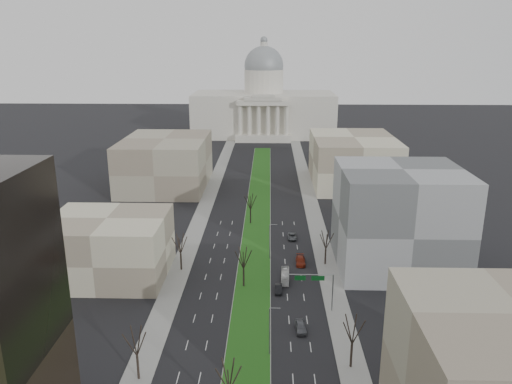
% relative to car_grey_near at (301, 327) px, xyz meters
% --- Properties ---
extents(ground, '(600.00, 600.00, 0.00)m').
position_rel_car_grey_near_xyz_m(ground, '(-9.54, 57.23, -0.83)').
color(ground, black).
rests_on(ground, ground).
extents(median, '(8.00, 222.03, 0.20)m').
position_rel_car_grey_near_xyz_m(median, '(-9.54, 56.21, -0.73)').
color(median, '#999993').
rests_on(median, ground).
extents(sidewalk_left, '(5.00, 330.00, 0.15)m').
position_rel_car_grey_near_xyz_m(sidewalk_left, '(-27.04, 32.23, -0.76)').
color(sidewalk_left, gray).
rests_on(sidewalk_left, ground).
extents(sidewalk_right, '(5.00, 330.00, 0.15)m').
position_rel_car_grey_near_xyz_m(sidewalk_right, '(7.96, 32.23, -0.76)').
color(sidewalk_right, gray).
rests_on(sidewalk_right, ground).
extents(capitol, '(80.00, 46.00, 55.00)m').
position_rel_car_grey_near_xyz_m(capitol, '(-9.54, 206.81, 15.47)').
color(capitol, beige).
rests_on(capitol, ground).
extents(building_beige_left, '(26.00, 22.00, 14.00)m').
position_rel_car_grey_near_xyz_m(building_beige_left, '(-42.54, 22.23, 6.17)').
color(building_beige_left, '#9E927A').
rests_on(building_beige_left, ground).
extents(building_grey_right, '(28.00, 26.00, 24.00)m').
position_rel_car_grey_near_xyz_m(building_grey_right, '(24.46, 29.23, 11.17)').
color(building_grey_right, slate).
rests_on(building_grey_right, ground).
extents(building_far_left, '(30.00, 40.00, 18.00)m').
position_rel_car_grey_near_xyz_m(building_far_left, '(-44.54, 97.23, 8.17)').
color(building_far_left, gray).
rests_on(building_far_left, ground).
extents(building_far_right, '(30.00, 40.00, 18.00)m').
position_rel_car_grey_near_xyz_m(building_far_right, '(25.46, 102.23, 8.17)').
color(building_far_right, '#9E927A').
rests_on(building_far_right, ground).
extents(tree_left_mid, '(5.40, 5.40, 9.72)m').
position_rel_car_grey_near_xyz_m(tree_left_mid, '(-26.74, -14.77, 6.17)').
color(tree_left_mid, black).
rests_on(tree_left_mid, ground).
extents(tree_left_far, '(5.28, 5.28, 9.50)m').
position_rel_car_grey_near_xyz_m(tree_left_far, '(-26.74, 25.23, 6.01)').
color(tree_left_far, black).
rests_on(tree_left_far, ground).
extents(tree_right_mid, '(5.52, 5.52, 9.94)m').
position_rel_car_grey_near_xyz_m(tree_right_mid, '(7.66, -10.77, 6.32)').
color(tree_right_mid, black).
rests_on(tree_right_mid, ground).
extents(tree_right_far, '(5.04, 5.04, 9.07)m').
position_rel_car_grey_near_xyz_m(tree_right_far, '(7.66, 29.23, 5.70)').
color(tree_right_far, black).
rests_on(tree_right_far, ground).
extents(tree_median_a, '(5.40, 5.40, 9.72)m').
position_rel_car_grey_near_xyz_m(tree_median_a, '(-11.54, -22.77, 6.17)').
color(tree_median_a, black).
rests_on(tree_median_a, ground).
extents(tree_median_b, '(5.40, 5.40, 9.72)m').
position_rel_car_grey_near_xyz_m(tree_median_b, '(-11.54, 17.23, 6.17)').
color(tree_median_b, black).
rests_on(tree_median_b, ground).
extents(tree_median_c, '(5.40, 5.40, 9.72)m').
position_rel_car_grey_near_xyz_m(tree_median_c, '(-11.54, 57.23, 6.17)').
color(tree_median_c, black).
rests_on(tree_median_c, ground).
extents(streetlamp_median_b, '(1.90, 0.20, 9.16)m').
position_rel_car_grey_near_xyz_m(streetlamp_median_b, '(-5.78, -7.77, 3.98)').
color(streetlamp_median_b, gray).
rests_on(streetlamp_median_b, ground).
extents(streetlamp_median_c, '(1.90, 0.20, 9.16)m').
position_rel_car_grey_near_xyz_m(streetlamp_median_c, '(-5.78, 32.23, 3.98)').
color(streetlamp_median_c, gray).
rests_on(streetlamp_median_c, ground).
extents(mast_arm_signs, '(9.12, 0.24, 8.09)m').
position_rel_car_grey_near_xyz_m(mast_arm_signs, '(3.95, 7.25, 5.28)').
color(mast_arm_signs, gray).
rests_on(mast_arm_signs, ground).
extents(car_grey_near, '(2.26, 4.99, 1.66)m').
position_rel_car_grey_near_xyz_m(car_grey_near, '(0.00, 0.00, 0.00)').
color(car_grey_near, '#575960').
rests_on(car_grey_near, ground).
extents(car_black, '(1.57, 4.33, 1.42)m').
position_rel_car_grey_near_xyz_m(car_black, '(-3.90, 15.09, -0.12)').
color(car_black, black).
rests_on(car_black, ground).
extents(car_red, '(2.39, 5.62, 1.62)m').
position_rel_car_grey_near_xyz_m(car_red, '(1.69, 29.38, -0.02)').
color(car_red, maroon).
rests_on(car_red, ground).
extents(car_grey_far, '(2.36, 4.99, 1.38)m').
position_rel_car_grey_near_xyz_m(car_grey_far, '(0.37, 45.58, -0.14)').
color(car_grey_far, '#55595D').
rests_on(car_grey_far, ground).
extents(box_van, '(2.02, 7.48, 2.07)m').
position_rel_car_grey_near_xyz_m(box_van, '(-2.31, 20.61, 0.20)').
color(box_van, white).
rests_on(box_van, ground).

